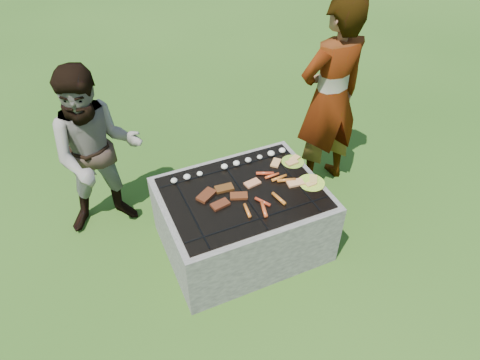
{
  "coord_description": "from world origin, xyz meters",
  "views": [
    {
      "loc": [
        -1.05,
        -2.29,
        2.89
      ],
      "look_at": [
        0.0,
        0.05,
        0.7
      ],
      "focal_mm": 32.0,
      "sensor_mm": 36.0,
      "label": 1
    }
  ],
  "objects_px": {
    "plate_far": "(293,162)",
    "cook": "(330,98)",
    "bystander": "(98,154)",
    "plate_near": "(311,183)",
    "fire_pit": "(242,221)"
  },
  "relations": [
    {
      "from": "plate_far",
      "to": "bystander",
      "type": "relative_size",
      "value": 0.14
    },
    {
      "from": "fire_pit",
      "to": "plate_far",
      "type": "relative_size",
      "value": 6.03
    },
    {
      "from": "plate_far",
      "to": "fire_pit",
      "type": "bearing_deg",
      "value": -162.07
    },
    {
      "from": "fire_pit",
      "to": "plate_far",
      "type": "xyz_separation_m",
      "value": [
        0.56,
        0.18,
        0.33
      ]
    },
    {
      "from": "bystander",
      "to": "plate_near",
      "type": "bearing_deg",
      "value": -25.44
    },
    {
      "from": "plate_near",
      "to": "bystander",
      "type": "relative_size",
      "value": 0.19
    },
    {
      "from": "plate_far",
      "to": "cook",
      "type": "height_order",
      "value": "cook"
    },
    {
      "from": "plate_far",
      "to": "cook",
      "type": "bearing_deg",
      "value": 30.91
    },
    {
      "from": "plate_far",
      "to": "bystander",
      "type": "bearing_deg",
      "value": 159.28
    },
    {
      "from": "fire_pit",
      "to": "cook",
      "type": "distance_m",
      "value": 1.38
    },
    {
      "from": "plate_far",
      "to": "plate_near",
      "type": "bearing_deg",
      "value": -89.67
    },
    {
      "from": "fire_pit",
      "to": "cook",
      "type": "height_order",
      "value": "cook"
    },
    {
      "from": "fire_pit",
      "to": "cook",
      "type": "relative_size",
      "value": 0.7
    },
    {
      "from": "plate_near",
      "to": "bystander",
      "type": "bearing_deg",
      "value": 150.0
    },
    {
      "from": "plate_far",
      "to": "bystander",
      "type": "xyz_separation_m",
      "value": [
        -1.53,
        0.58,
        0.16
      ]
    }
  ]
}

